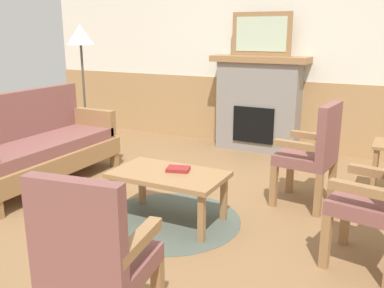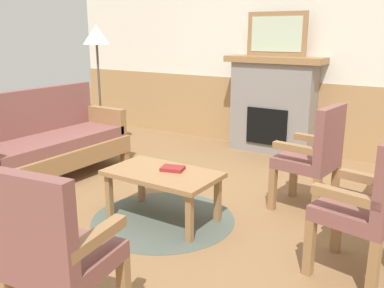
{
  "view_description": "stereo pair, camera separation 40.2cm",
  "coord_description": "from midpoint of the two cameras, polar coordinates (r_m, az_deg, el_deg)",
  "views": [
    {
      "loc": [
        1.76,
        -3.11,
        1.59
      ],
      "look_at": [
        0.0,
        0.35,
        0.55
      ],
      "focal_mm": 39.31,
      "sensor_mm": 36.0,
      "label": 1
    },
    {
      "loc": [
        2.11,
        -2.91,
        1.59
      ],
      "look_at": [
        0.0,
        0.35,
        0.55
      ],
      "focal_mm": 39.31,
      "sensor_mm": 36.0,
      "label": 2
    }
  ],
  "objects": [
    {
      "name": "ground_plane",
      "position": [
        3.92,
        -5.33,
        -9.02
      ],
      "size": [
        14.0,
        14.0,
        0.0
      ],
      "primitive_type": "plane",
      "color": "olive"
    },
    {
      "name": "wall_back",
      "position": [
        5.94,
        8.1,
        12.16
      ],
      "size": [
        7.2,
        0.14,
        2.7
      ],
      "color": "silver",
      "rests_on": "ground_plane"
    },
    {
      "name": "fireplace",
      "position": [
        5.78,
        7.05,
        5.55
      ],
      "size": [
        1.3,
        0.44,
        1.28
      ],
      "color": "gray",
      "rests_on": "ground_plane"
    },
    {
      "name": "framed_picture",
      "position": [
        5.7,
        7.35,
        14.57
      ],
      "size": [
        0.8,
        0.04,
        0.56
      ],
      "color": "olive",
      "rests_on": "fireplace"
    },
    {
      "name": "couch",
      "position": [
        4.82,
        -22.43,
        -0.5
      ],
      "size": [
        0.7,
        1.8,
        0.98
      ],
      "color": "olive",
      "rests_on": "ground_plane"
    },
    {
      "name": "coffee_table",
      "position": [
        3.59,
        -6.43,
        -4.74
      ],
      "size": [
        0.96,
        0.56,
        0.44
      ],
      "color": "olive",
      "rests_on": "ground_plane"
    },
    {
      "name": "round_rug",
      "position": [
        3.74,
        -6.26,
        -10.27
      ],
      "size": [
        1.25,
        1.25,
        0.01
      ],
      "primitive_type": "cylinder",
      "color": "#4C564C",
      "rests_on": "ground_plane"
    },
    {
      "name": "book_on_table",
      "position": [
        3.6,
        -5.08,
        -3.46
      ],
      "size": [
        0.22,
        0.19,
        0.03
      ],
      "primitive_type": "cube",
      "rotation": [
        0.0,
        0.0,
        0.28
      ],
      "color": "maroon",
      "rests_on": "coffee_table"
    },
    {
      "name": "armchair_near_fireplace",
      "position": [
        3.01,
        21.03,
        -6.55
      ],
      "size": [
        0.56,
        0.56,
        0.98
      ],
      "color": "olive",
      "rests_on": "ground_plane"
    },
    {
      "name": "armchair_by_window_left",
      "position": [
        3.95,
        13.39,
        -0.88
      ],
      "size": [
        0.53,
        0.53,
        0.98
      ],
      "color": "olive",
      "rests_on": "ground_plane"
    },
    {
      "name": "armchair_front_left",
      "position": [
        2.2,
        -18.52,
        -14.41
      ],
      "size": [
        0.55,
        0.55,
        0.98
      ],
      "color": "olive",
      "rests_on": "ground_plane"
    },
    {
      "name": "floor_lamp_by_couch",
      "position": [
        5.71,
        -16.88,
        12.97
      ],
      "size": [
        0.36,
        0.36,
        1.68
      ],
      "color": "#332D28",
      "rests_on": "ground_plane"
    }
  ]
}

